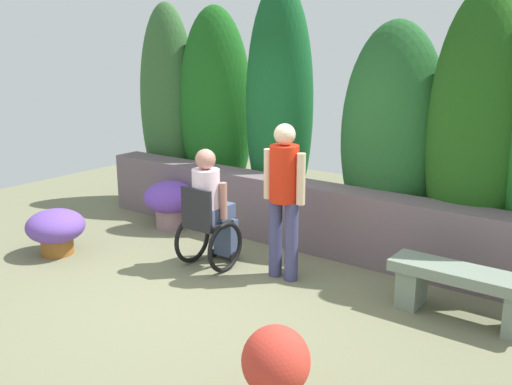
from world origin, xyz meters
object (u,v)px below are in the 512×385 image
object	(u,v)px
person_standing_companion	(284,191)
flower_pot_red_accent	(56,229)
person_in_wheelchair	(210,212)
flower_pot_terracotta_by_wall	(170,201)
flower_pot_purple_near	(276,368)
stone_bench	(464,287)

from	to	relation	value
person_standing_companion	flower_pot_red_accent	xyz separation A→B (m)	(-2.53, -0.99, -0.64)
person_in_wheelchair	flower_pot_terracotta_by_wall	bearing A→B (deg)	156.14
flower_pot_purple_near	person_in_wheelchair	bearing A→B (deg)	140.11
person_standing_companion	flower_pot_terracotta_by_wall	bearing A→B (deg)	167.48
stone_bench	flower_pot_terracotta_by_wall	xyz separation A→B (m)	(-3.98, 0.35, 0.06)
stone_bench	flower_pot_red_accent	xyz separation A→B (m)	(-4.35, -1.17, -0.00)
flower_pot_purple_near	flower_pot_terracotta_by_wall	size ratio (longest dim) A/B	0.90
person_standing_companion	flower_pot_terracotta_by_wall	world-z (taller)	person_standing_companion
flower_pot_red_accent	flower_pot_purple_near	bearing A→B (deg)	-13.95
stone_bench	person_in_wheelchair	distance (m)	2.70
person_in_wheelchair	flower_pot_red_accent	xyz separation A→B (m)	(-1.70, -0.79, -0.32)
flower_pot_purple_near	flower_pot_terracotta_by_wall	xyz separation A→B (m)	(-3.40, 2.45, 0.05)
person_standing_companion	flower_pot_purple_near	distance (m)	2.38
flower_pot_red_accent	person_standing_companion	bearing A→B (deg)	21.44
person_in_wheelchair	person_standing_companion	xyz separation A→B (m)	(0.83, 0.20, 0.32)
flower_pot_purple_near	flower_pot_red_accent	world-z (taller)	flower_pot_purple_near
person_standing_companion	flower_pot_red_accent	size ratio (longest dim) A/B	2.42
person_standing_companion	flower_pot_red_accent	distance (m)	2.79
person_standing_companion	flower_pot_terracotta_by_wall	xyz separation A→B (m)	(-2.16, 0.52, -0.57)
person_in_wheelchair	person_standing_companion	bearing A→B (deg)	17.93
stone_bench	person_in_wheelchair	bearing A→B (deg)	-172.99
flower_pot_purple_near	flower_pot_terracotta_by_wall	bearing A→B (deg)	144.25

